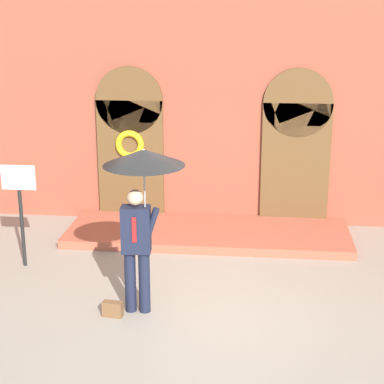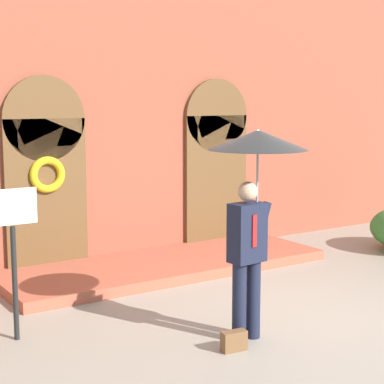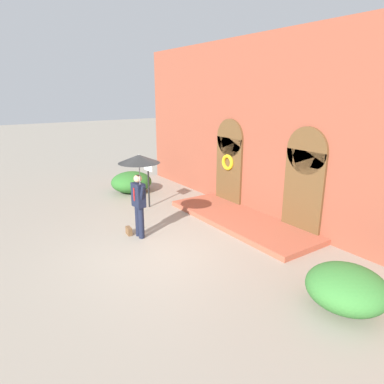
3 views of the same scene
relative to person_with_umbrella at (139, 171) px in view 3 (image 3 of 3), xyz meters
name	(u,v)px [view 3 (image 3 of 3)]	position (x,y,z in m)	size (l,w,h in m)	color
ground_plane	(153,246)	(0.65, 0.01, -1.91)	(80.00, 80.00, 0.00)	gray
building_facade	(270,134)	(0.65, 4.16, 0.77)	(14.00, 2.30, 5.60)	brown
person_with_umbrella	(139,171)	(0.00, 0.00, 0.00)	(1.10, 1.10, 2.36)	#191E33
handbag	(129,231)	(-0.42, -0.20, -1.80)	(0.28, 0.12, 0.22)	brown
sign_post	(148,175)	(-2.27, 1.41, -0.75)	(0.56, 0.06, 1.72)	black
shrub_left	(131,182)	(-4.34, 1.69, -1.50)	(1.55, 1.63, 0.83)	#2D6B28
shrub_right	(347,288)	(5.05, 1.77, -1.51)	(1.50, 1.47, 0.81)	#387A33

